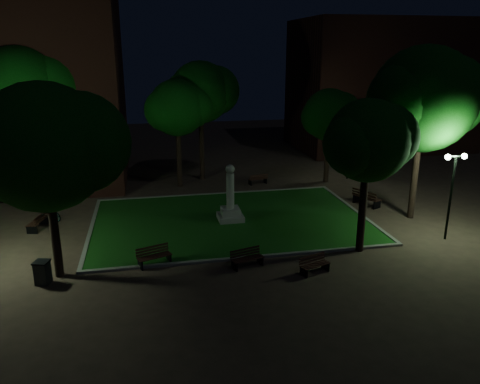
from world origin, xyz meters
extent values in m
plane|color=#493529|center=(0.00, 0.00, 0.00)|extent=(80.00, 80.00, 0.00)
cube|color=#154D13|center=(0.00, 2.00, 0.04)|extent=(15.00, 10.00, 0.08)
cube|color=slate|center=(0.00, -3.10, 0.06)|extent=(15.40, 0.20, 0.12)
cube|color=slate|center=(0.00, 7.10, 0.06)|extent=(15.40, 0.20, 0.12)
cube|color=slate|center=(-7.60, 2.00, 0.06)|extent=(0.20, 10.00, 0.12)
cube|color=slate|center=(7.60, 2.00, 0.06)|extent=(0.20, 10.00, 0.12)
cube|color=gray|center=(0.00, 2.00, 0.23)|extent=(1.40, 1.40, 0.30)
cube|color=gray|center=(0.00, 2.00, 0.58)|extent=(1.00, 1.00, 0.40)
cylinder|color=gray|center=(0.00, 2.00, 1.78)|extent=(0.44, 0.44, 2.00)
sphere|color=gray|center=(0.00, 2.00, 3.03)|extent=(0.50, 0.50, 0.50)
cube|color=black|center=(-13.00, 9.50, 3.50)|extent=(5.00, 3.00, 7.00)
cylinder|color=black|center=(-13.00, 9.50, 7.00)|extent=(5.00, 3.00, 5.00)
plane|color=orange|center=(-13.00, 10.70, 3.50)|extent=(6.30, 0.00, 6.30)
cube|color=#472018|center=(18.00, 20.00, 6.00)|extent=(16.00, 10.00, 12.00)
cylinder|color=black|center=(-8.38, -3.16, 2.03)|extent=(0.36, 0.36, 4.05)
sphere|color=#0E530F|center=(-8.38, -3.16, 5.61)|extent=(5.20, 5.20, 5.20)
sphere|color=#0E530F|center=(-7.08, -2.96, 5.71)|extent=(4.16, 4.16, 4.16)
sphere|color=#0E530F|center=(-9.41, -3.46, 5.51)|extent=(3.90, 3.90, 3.90)
cylinder|color=black|center=(-2.24, 9.66, 2.18)|extent=(0.36, 0.36, 4.36)
sphere|color=#0E530F|center=(-2.24, 9.66, 5.52)|extent=(3.87, 3.87, 3.87)
sphere|color=#0E530F|center=(-1.28, 9.86, 5.62)|extent=(3.09, 3.09, 3.09)
sphere|color=#0E530F|center=(-3.01, 9.36, 5.42)|extent=(2.90, 2.90, 2.90)
cylinder|color=black|center=(8.34, 8.71, 1.89)|extent=(0.36, 0.36, 3.78)
sphere|color=#0E530F|center=(8.34, 8.71, 4.89)|extent=(3.70, 3.70, 3.70)
sphere|color=#0E530F|center=(9.27, 8.91, 4.99)|extent=(2.96, 2.96, 2.96)
sphere|color=#0E530F|center=(7.60, 8.41, 4.79)|extent=(2.77, 2.77, 2.77)
cylinder|color=black|center=(10.30, 0.50, 2.52)|extent=(0.36, 0.36, 5.03)
sphere|color=#0E530F|center=(10.30, 0.50, 6.75)|extent=(5.72, 5.72, 5.72)
sphere|color=#0E530F|center=(11.73, 0.70, 6.85)|extent=(4.57, 4.57, 4.57)
sphere|color=#0E530F|center=(9.15, 0.20, 6.65)|extent=(4.29, 4.29, 4.29)
cylinder|color=black|center=(5.38, -3.23, 2.12)|extent=(0.36, 0.36, 4.24)
sphere|color=#0E530F|center=(5.38, -3.23, 5.38)|extent=(3.80, 3.80, 3.80)
sphere|color=#0E530F|center=(6.33, -3.03, 5.48)|extent=(3.04, 3.04, 3.04)
sphere|color=#0E530F|center=(4.62, -3.53, 5.28)|extent=(2.85, 2.85, 2.85)
cylinder|color=black|center=(-11.66, 8.89, 2.68)|extent=(0.36, 0.36, 5.35)
sphere|color=#0E530F|center=(-11.66, 8.89, 6.99)|extent=(5.46, 5.46, 5.46)
sphere|color=#0E530F|center=(-10.29, 9.09, 7.09)|extent=(4.37, 4.37, 4.37)
sphere|color=#0E530F|center=(-12.75, 8.59, 6.89)|extent=(4.10, 4.10, 4.10)
cylinder|color=black|center=(-0.45, 11.22, 2.53)|extent=(0.36, 0.36, 5.07)
sphere|color=#0E530F|center=(-0.45, 11.22, 6.39)|extent=(4.40, 4.40, 4.40)
sphere|color=#0E530F|center=(0.65, 11.42, 6.49)|extent=(3.52, 3.52, 3.52)
sphere|color=#0E530F|center=(-1.33, 10.92, 6.29)|extent=(3.30, 3.30, 3.30)
cylinder|color=black|center=(10.31, -2.79, 2.16)|extent=(0.12, 0.12, 4.32)
cylinder|color=black|center=(10.31, -2.79, 4.32)|extent=(0.90, 0.08, 0.08)
sphere|color=#D8FFD8|center=(9.86, -2.79, 4.32)|extent=(0.28, 0.28, 0.28)
sphere|color=#D8FFD8|center=(10.76, -2.79, 4.32)|extent=(0.28, 0.28, 0.28)
cylinder|color=black|center=(-10.14, 11.19, 2.26)|extent=(0.12, 0.12, 4.52)
cylinder|color=black|center=(-10.14, 11.19, 4.52)|extent=(0.90, 0.08, 0.08)
sphere|color=#D8FFD8|center=(-10.59, 11.19, 4.52)|extent=(0.28, 0.28, 0.28)
sphere|color=#D8FFD8|center=(-9.69, 11.19, 4.52)|extent=(0.28, 0.28, 0.28)
cylinder|color=black|center=(10.23, 9.17, 2.03)|extent=(0.12, 0.12, 4.06)
cylinder|color=black|center=(10.23, 9.17, 4.06)|extent=(0.90, 0.08, 0.08)
sphere|color=#D8FFD8|center=(9.78, 9.17, 4.06)|extent=(0.28, 0.28, 0.28)
sphere|color=#D8FFD8|center=(10.68, 9.17, 4.06)|extent=(0.28, 0.28, 0.28)
cube|color=black|center=(-0.93, -4.09, 0.20)|extent=(0.19, 0.50, 0.41)
cube|color=black|center=(0.32, -3.73, 0.20)|extent=(0.19, 0.50, 0.41)
cube|color=#381C14|center=(-0.25, -4.11, 0.42)|extent=(1.44, 0.49, 0.04)
cube|color=#381C14|center=(-0.28, -3.98, 0.42)|extent=(1.44, 0.49, 0.04)
cube|color=#381C14|center=(-0.32, -3.86, 0.42)|extent=(1.44, 0.49, 0.04)
cube|color=#381C14|center=(-0.36, -3.74, 0.42)|extent=(1.44, 0.49, 0.04)
cube|color=#381C14|center=(-0.37, -3.68, 0.51)|extent=(1.43, 0.46, 0.09)
cube|color=#381C14|center=(-0.37, -3.68, 0.64)|extent=(1.43, 0.46, 0.09)
cube|color=#381C14|center=(-0.37, -3.68, 0.77)|extent=(1.43, 0.46, 0.09)
cube|color=black|center=(1.86, -5.26, 0.19)|extent=(0.21, 0.47, 0.38)
cube|color=black|center=(3.01, -4.86, 0.19)|extent=(0.21, 0.47, 0.38)
cube|color=#381C14|center=(2.50, -5.24, 0.39)|extent=(1.34, 0.53, 0.03)
cube|color=#381C14|center=(2.46, -5.13, 0.39)|extent=(1.34, 0.53, 0.03)
cube|color=#381C14|center=(2.42, -5.01, 0.39)|extent=(1.34, 0.53, 0.03)
cube|color=#381C14|center=(2.37, -4.90, 0.39)|extent=(1.34, 0.53, 0.03)
cube|color=#381C14|center=(2.36, -4.85, 0.48)|extent=(1.33, 0.50, 0.08)
cube|color=#381C14|center=(2.36, -4.85, 0.60)|extent=(1.33, 0.50, 0.08)
cube|color=#381C14|center=(2.36, -4.85, 0.72)|extent=(1.33, 0.50, 0.08)
cube|color=black|center=(-4.99, -3.13, 0.21)|extent=(0.24, 0.52, 0.42)
cube|color=black|center=(-3.72, -2.67, 0.21)|extent=(0.24, 0.52, 0.42)
cube|color=#381C14|center=(-4.28, -3.10, 0.43)|extent=(1.48, 0.61, 0.04)
cube|color=#381C14|center=(-4.33, -2.98, 0.43)|extent=(1.48, 0.61, 0.04)
cube|color=#381C14|center=(-4.38, -2.85, 0.43)|extent=(1.48, 0.61, 0.04)
cube|color=#381C14|center=(-4.42, -2.72, 0.43)|extent=(1.48, 0.61, 0.04)
cube|color=#381C14|center=(-4.44, -2.67, 0.53)|extent=(1.47, 0.58, 0.09)
cube|color=#381C14|center=(-4.44, -2.67, 0.66)|extent=(1.47, 0.58, 0.09)
cube|color=#381C14|center=(-4.44, -2.67, 0.80)|extent=(1.47, 0.58, 0.09)
cube|color=black|center=(-10.27, 3.53, 0.22)|extent=(0.56, 0.19, 0.44)
cube|color=black|center=(-10.59, 2.15, 0.22)|extent=(0.56, 0.19, 0.44)
cube|color=#381C14|center=(-10.65, 2.89, 0.46)|extent=(0.46, 1.60, 0.04)
cube|color=#381C14|center=(-10.51, 2.86, 0.46)|extent=(0.46, 1.60, 0.04)
cube|color=#381C14|center=(-10.37, 2.83, 0.46)|extent=(0.46, 1.60, 0.04)
cube|color=#381C14|center=(-10.23, 2.80, 0.46)|extent=(0.46, 1.60, 0.04)
cube|color=#381C14|center=(-10.18, 2.78, 0.56)|extent=(0.42, 1.59, 0.10)
cube|color=#381C14|center=(-10.18, 2.78, 0.70)|extent=(0.42, 1.59, 0.10)
cube|color=#381C14|center=(-10.18, 2.78, 0.84)|extent=(0.42, 1.59, 0.10)
cube|color=black|center=(9.14, 2.32, 0.25)|extent=(0.60, 0.32, 0.50)
cube|color=black|center=(8.47, 3.78, 0.25)|extent=(0.60, 0.32, 0.50)
cube|color=#381C14|center=(9.04, 3.15, 0.51)|extent=(0.85, 1.71, 0.05)
cube|color=#381C14|center=(8.89, 3.09, 0.51)|extent=(0.85, 1.71, 0.05)
cube|color=#381C14|center=(8.74, 3.02, 0.51)|extent=(0.85, 1.71, 0.05)
cube|color=#381C14|center=(8.60, 2.96, 0.51)|extent=(0.85, 1.71, 0.05)
cube|color=#381C14|center=(8.54, 2.93, 0.63)|extent=(0.82, 1.69, 0.11)
cube|color=#381C14|center=(8.54, 2.93, 0.79)|extent=(0.82, 1.69, 0.11)
cube|color=#381C14|center=(8.54, 2.93, 0.95)|extent=(0.82, 1.69, 0.11)
cube|color=black|center=(3.88, 9.19, 0.19)|extent=(0.15, 0.48, 0.38)
cube|color=black|center=(2.69, 8.95, 0.19)|extent=(0.15, 0.48, 0.38)
cube|color=#381C14|center=(3.25, 9.26, 0.39)|extent=(1.37, 0.35, 0.03)
cube|color=#381C14|center=(3.27, 9.14, 0.39)|extent=(1.37, 0.35, 0.03)
cube|color=#381C14|center=(3.30, 9.02, 0.39)|extent=(1.37, 0.35, 0.03)
cube|color=#381C14|center=(3.32, 8.90, 0.39)|extent=(1.37, 0.35, 0.03)
cube|color=#381C14|center=(3.33, 8.85, 0.48)|extent=(1.37, 0.33, 0.08)
cube|color=#381C14|center=(3.33, 8.85, 0.60)|extent=(1.37, 0.33, 0.08)
cube|color=#381C14|center=(3.33, 8.85, 0.72)|extent=(1.37, 0.33, 0.08)
cube|color=black|center=(-8.92, -3.74, 0.47)|extent=(0.65, 0.65, 0.94)
cube|color=black|center=(-8.92, -3.74, 0.97)|extent=(0.73, 0.73, 0.06)
imported|color=black|center=(-9.96, 4.19, 0.41)|extent=(1.54, 1.46, 0.83)
camera|label=1|loc=(-4.41, -22.46, 9.31)|focal=35.00mm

